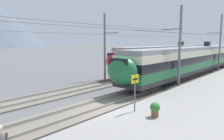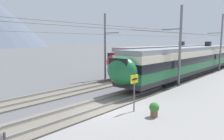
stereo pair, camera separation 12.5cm
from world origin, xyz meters
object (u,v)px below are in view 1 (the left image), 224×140
at_px(train_near_platform, 194,59).
at_px(catenary_mast_east, 219,43).
at_px(catenary_mast_mid, 179,46).
at_px(catenary_mast_far_side, 105,46).
at_px(potted_plant_platform_edge, 155,108).
at_px(train_far_track, 169,56).
at_px(platform_sign, 135,85).

xyz_separation_m(train_near_platform, catenary_mast_east, (5.16, -1.72, 2.13)).
xyz_separation_m(catenary_mast_mid, catenary_mast_far_side, (-1.17, 8.51, -0.08)).
distance_m(catenary_mast_mid, potted_plant_platform_edge, 10.43).
distance_m(train_far_track, platform_sign, 22.75).
relative_size(train_near_platform, catenary_mast_far_side, 0.84).
xyz_separation_m(catenary_mast_mid, platform_sign, (-9.44, -1.49, -2.11)).
distance_m(catenary_mast_far_side, potted_plant_platform_edge, 14.45).
height_order(train_near_platform, platform_sign, train_near_platform).
height_order(train_far_track, platform_sign, train_far_track).
distance_m(platform_sign, potted_plant_platform_edge, 1.82).
relative_size(train_near_platform, train_far_track, 1.18).
bearing_deg(potted_plant_platform_edge, catenary_mast_mid, 16.96).
bearing_deg(train_near_platform, catenary_mast_mid, -169.32).
bearing_deg(catenary_mast_far_side, catenary_mast_mid, -82.16).
relative_size(catenary_mast_far_side, potted_plant_platform_edge, 46.78).
distance_m(catenary_mast_mid, catenary_mast_far_side, 8.59).
height_order(train_far_track, catenary_mast_mid, catenary_mast_mid).
bearing_deg(platform_sign, catenary_mast_far_side, 50.38).
xyz_separation_m(train_far_track, catenary_mast_mid, (-11.78, -6.70, 1.90)).
bearing_deg(platform_sign, train_far_track, 21.10).
bearing_deg(train_near_platform, train_far_track, 61.69).
bearing_deg(train_near_platform, catenary_mast_east, -18.45).
relative_size(train_near_platform, catenary_mast_east, 0.84).
relative_size(train_far_track, potted_plant_platform_edge, 33.06).
xyz_separation_m(train_near_platform, catenary_mast_far_side, (-10.26, 6.79, 1.82)).
relative_size(train_far_track, platform_sign, 12.37).
relative_size(catenary_mast_mid, platform_sign, 17.51).
distance_m(train_far_track, potted_plant_platform_edge, 23.35).
relative_size(platform_sign, potted_plant_platform_edge, 2.67).
height_order(train_near_platform, catenary_mast_east, catenary_mast_east).
relative_size(catenary_mast_east, catenary_mast_far_side, 1.00).
height_order(catenary_mast_mid, catenary_mast_east, catenary_mast_east).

